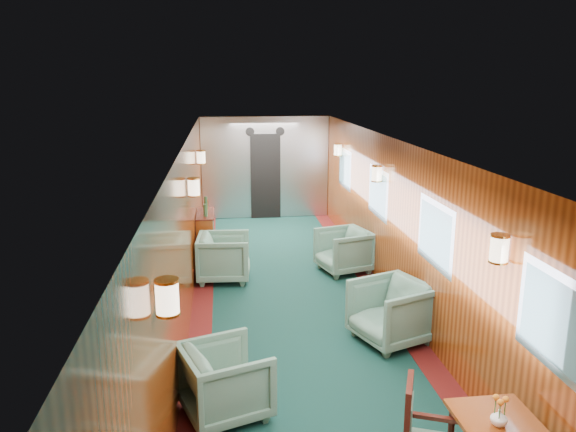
{
  "coord_description": "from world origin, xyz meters",
  "views": [
    {
      "loc": [
        -1.0,
        -7.17,
        3.26
      ],
      "look_at": [
        0.0,
        1.32,
        1.15
      ],
      "focal_mm": 35.0,
      "sensor_mm": 36.0,
      "label": 1
    }
  ],
  "objects_px": {
    "armchair_left_near": "(226,381)",
    "armchair_left_far": "(224,257)",
    "credenza": "(206,236)",
    "armchair_right_far": "(344,251)",
    "armchair_right_near": "(391,312)"
  },
  "relations": [
    {
      "from": "armchair_right_far",
      "to": "armchair_left_far",
      "type": "bearing_deg",
      "value": -101.11
    },
    {
      "from": "armchair_right_near",
      "to": "armchair_left_far",
      "type": "bearing_deg",
      "value": -161.82
    },
    {
      "from": "armchair_left_far",
      "to": "armchair_right_near",
      "type": "height_order",
      "value": "armchair_right_near"
    },
    {
      "from": "credenza",
      "to": "armchair_right_far",
      "type": "xyz_separation_m",
      "value": [
        2.36,
        -0.89,
        -0.09
      ]
    },
    {
      "from": "credenza",
      "to": "armchair_left_far",
      "type": "xyz_separation_m",
      "value": [
        0.32,
        -1.06,
        -0.07
      ]
    },
    {
      "from": "armchair_right_near",
      "to": "armchair_right_far",
      "type": "height_order",
      "value": "armchair_right_near"
    },
    {
      "from": "credenza",
      "to": "armchair_right_near",
      "type": "height_order",
      "value": "credenza"
    },
    {
      "from": "armchair_left_far",
      "to": "armchair_right_far",
      "type": "height_order",
      "value": "armchair_left_far"
    },
    {
      "from": "armchair_right_far",
      "to": "credenza",
      "type": "bearing_deg",
      "value": -126.55
    },
    {
      "from": "armchair_left_far",
      "to": "credenza",
      "type": "bearing_deg",
      "value": 20.41
    },
    {
      "from": "armchair_left_near",
      "to": "armchair_right_near",
      "type": "distance_m",
      "value": 2.49
    },
    {
      "from": "armchair_left_near",
      "to": "armchair_left_far",
      "type": "height_order",
      "value": "armchair_left_far"
    },
    {
      "from": "armchair_left_far",
      "to": "armchair_right_near",
      "type": "relative_size",
      "value": 0.98
    },
    {
      "from": "credenza",
      "to": "armchair_right_far",
      "type": "relative_size",
      "value": 1.43
    },
    {
      "from": "armchair_left_near",
      "to": "armchair_left_far",
      "type": "bearing_deg",
      "value": -19.87
    }
  ]
}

